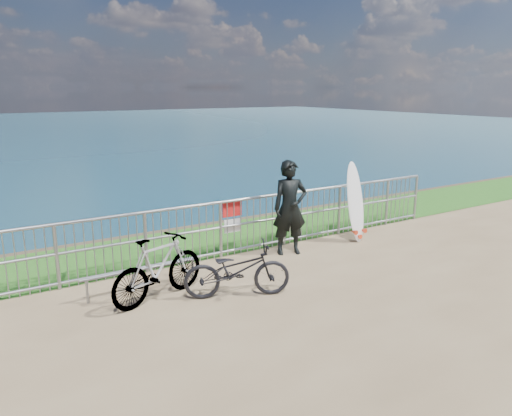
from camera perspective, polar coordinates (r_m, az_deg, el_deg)
grass_strip at (r=10.95m, az=-4.41°, el=-3.50°), size 120.00×120.00×0.00m
railing at (r=9.88m, az=-1.43°, el=-1.93°), size 10.06×0.10×1.13m
surfer at (r=9.78m, az=3.90°, el=0.03°), size 0.79×0.64×1.87m
surfboard at (r=10.83m, az=11.31°, el=0.35°), size 0.47×0.42×1.72m
bicycle_near at (r=7.88m, az=-2.18°, el=-7.11°), size 1.77×1.18×0.88m
bicycle_far at (r=7.89m, az=-11.09°, el=-6.74°), size 1.79×0.99×1.04m
bike_rack at (r=8.31m, az=-12.85°, el=-7.09°), size 1.97×0.05×0.41m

